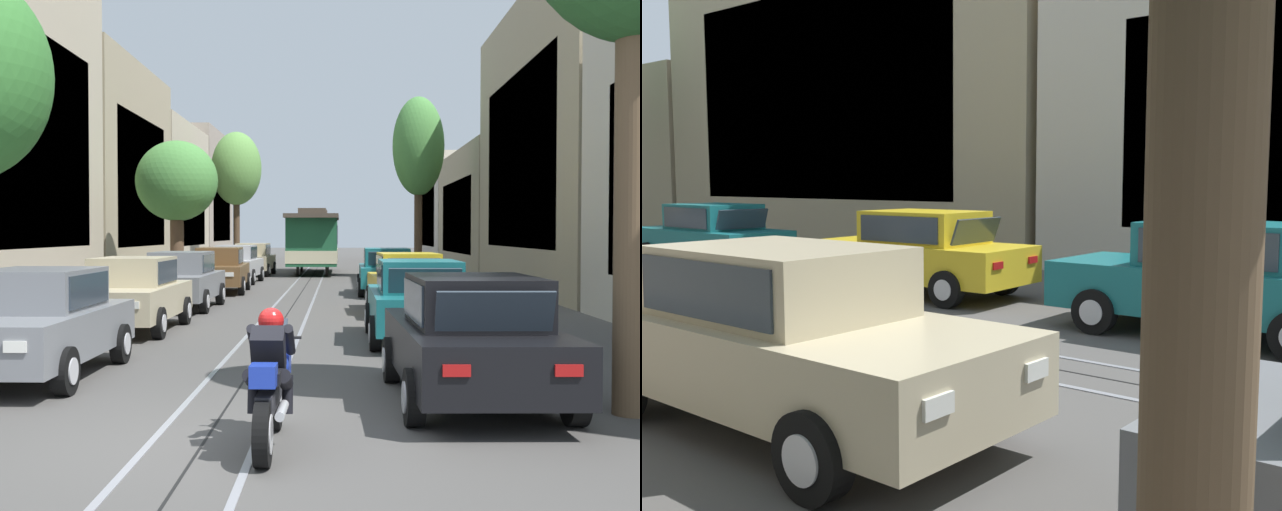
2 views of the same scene
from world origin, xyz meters
The scene contains 19 objects.
ground_plane centered at (0.00, 25.57, 0.00)m, with size 160.00×160.00×0.00m, color #4C4947.
trolley_track_rails centered at (0.00, 29.96, 0.00)m, with size 1.14×71.91×0.01m.
building_facade_left centered at (-10.32, 31.14, 4.80)m, with size 5.64×63.61×10.96m.
building_facade_right centered at (10.51, 27.99, 4.17)m, with size 5.98×63.61×10.51m.
parked_car_grey_near_left centered at (-3.06, 3.73, 0.80)m, with size 2.02×4.37×1.58m.
parked_car_beige_second_left centered at (-3.09, 9.41, 0.80)m, with size 2.02×4.37×1.58m.
parked_car_grey_mid_left centered at (-3.04, 14.60, 0.80)m, with size 2.04×4.38×1.58m.
parked_car_brown_fourth_left centered at (-2.88, 20.82, 0.80)m, with size 2.12×4.41×1.58m.
parked_car_silver_fifth_left centered at (-3.01, 26.37, 0.80)m, with size 2.11×4.41×1.58m.
parked_car_beige_sixth_left centered at (-2.93, 32.41, 0.80)m, with size 2.09×4.40×1.58m.
parked_car_black_near_right centered at (3.02, 2.07, 0.80)m, with size 2.10×4.40×1.58m.
parked_car_teal_second_right centered at (2.88, 7.78, 0.80)m, with size 2.01×4.36×1.58m.
parked_car_yellow_mid_right centered at (3.13, 13.43, 0.80)m, with size 2.11×4.41×1.58m.
parked_car_teal_fourth_right centered at (2.94, 20.02, 0.80)m, with size 2.03×4.37×1.58m.
street_tree_kerb_left_second centered at (-4.85, 23.17, 3.99)m, with size 3.13×2.56×5.60m.
street_tree_kerb_left_mid centered at (-4.89, 41.66, 5.89)m, with size 3.02×3.03×8.16m.
street_tree_kerb_right_second centered at (5.00, 30.65, 6.05)m, with size 2.41×2.51×8.44m.
cable_car_trolley centered at (0.00, 34.18, 1.66)m, with size 2.57×9.14×3.28m.
motorcycle_with_rider centered at (0.69, -0.17, 0.65)m, with size 0.56×1.99×1.37m.
Camera 1 is at (1.38, -8.28, 2.12)m, focal length 46.68 mm.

